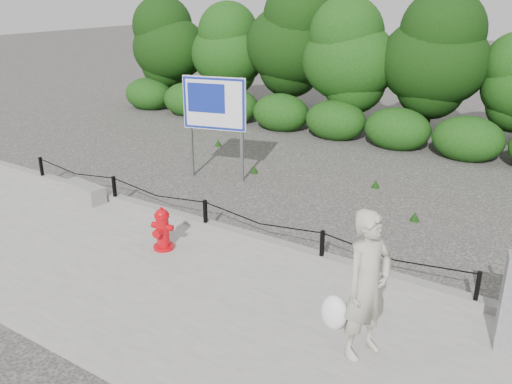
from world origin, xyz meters
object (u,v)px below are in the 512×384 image
object	(u,v)px
fire_hydrant	(162,229)
concrete_block	(84,192)
pedestrian	(365,287)
advertising_sign	(214,108)

from	to	relation	value
fire_hydrant	concrete_block	size ratio (longest dim) A/B	0.71
pedestrian	advertising_sign	bearing A→B (deg)	72.03
pedestrian	advertising_sign	distance (m)	7.32
advertising_sign	fire_hydrant	bearing A→B (deg)	-81.74
concrete_block	advertising_sign	xyz separation A→B (m)	(1.46, 2.85, 1.52)
fire_hydrant	pedestrian	distance (m)	4.23
fire_hydrant	advertising_sign	xyz separation A→B (m)	(-1.63, 3.68, 1.32)
fire_hydrant	pedestrian	bearing A→B (deg)	-21.45
concrete_block	advertising_sign	bearing A→B (deg)	62.86
concrete_block	advertising_sign	size ratio (longest dim) A/B	0.44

